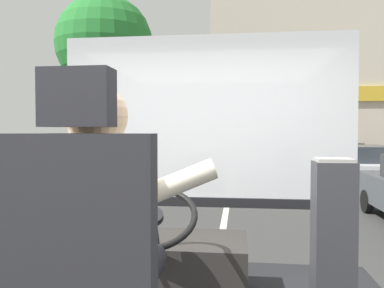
# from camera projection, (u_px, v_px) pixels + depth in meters

# --- Properties ---
(ground) EXTENTS (18.00, 44.00, 0.06)m
(ground) POSITION_uv_depth(u_px,v_px,m) (229.00, 196.00, 10.53)
(ground) COLOR #383838
(bus_driver) EXTENTS (0.83, 0.63, 0.83)m
(bus_driver) POSITION_uv_depth(u_px,v_px,m) (103.00, 229.00, 1.42)
(bus_driver) COLOR black
(bus_driver) RESTS_ON driver_seat
(steering_console) EXTENTS (1.10, 0.98, 0.79)m
(steering_console) POSITION_uv_depth(u_px,v_px,m) (165.00, 265.00, 2.62)
(steering_console) COLOR #282623
(steering_console) RESTS_ON bus_floor
(fare_box) EXTENTS (0.23, 0.20, 0.97)m
(fare_box) POSITION_uv_depth(u_px,v_px,m) (333.00, 241.00, 2.27)
(fare_box) COLOR #333338
(fare_box) RESTS_ON bus_floor
(windshield_panel) EXTENTS (2.50, 0.08, 1.48)m
(windshield_panel) POSITION_uv_depth(u_px,v_px,m) (206.00, 140.00, 3.35)
(windshield_panel) COLOR silver
(street_tree) EXTENTS (3.15, 3.15, 6.13)m
(street_tree) POSITION_uv_depth(u_px,v_px,m) (105.00, 45.00, 12.66)
(street_tree) COLOR #4C3828
(street_tree) RESTS_ON ground
(shop_building) EXTENTS (11.92, 4.82, 8.78)m
(shop_building) POSITION_uv_depth(u_px,v_px,m) (342.00, 73.00, 18.01)
(shop_building) COLOR #BCB29E
(shop_building) RESTS_ON ground
(parked_car_white) EXTENTS (2.03, 3.86, 1.29)m
(parked_car_white) POSITION_uv_depth(u_px,v_px,m) (359.00, 166.00, 11.68)
(parked_car_white) COLOR silver
(parked_car_white) RESTS_ON ground
(parked_car_red) EXTENTS (1.84, 3.92, 1.23)m
(parked_car_red) POSITION_uv_depth(u_px,v_px,m) (337.00, 156.00, 16.50)
(parked_car_red) COLOR maroon
(parked_car_red) RESTS_ON ground
(parked_car_blue) EXTENTS (1.97, 4.37, 1.34)m
(parked_car_blue) POSITION_uv_depth(u_px,v_px,m) (311.00, 150.00, 21.16)
(parked_car_blue) COLOR navy
(parked_car_blue) RESTS_ON ground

